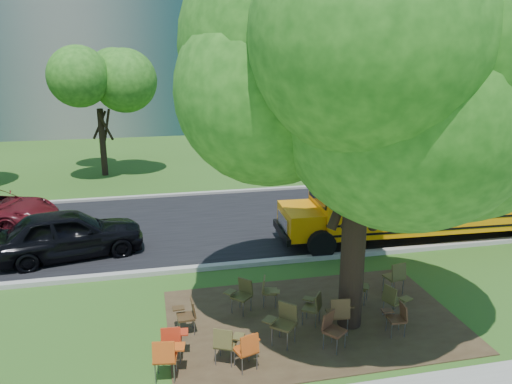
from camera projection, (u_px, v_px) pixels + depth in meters
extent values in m
plane|color=#294C17|center=(268.00, 315.00, 12.46)|extent=(160.00, 160.00, 0.00)
cube|color=#382819|center=(313.00, 320.00, 12.19)|extent=(7.00, 4.50, 0.03)
cube|color=black|center=(225.00, 223.00, 19.03)|extent=(80.00, 8.00, 0.04)
cube|color=gray|center=(245.00, 264.00, 15.26)|extent=(80.00, 0.25, 0.14)
cube|color=gray|center=(211.00, 193.00, 22.87)|extent=(80.00, 0.25, 0.14)
cylinder|color=black|center=(103.00, 142.00, 25.99)|extent=(0.32, 0.32, 3.50)
sphere|color=#1D5413|center=(99.00, 94.00, 25.31)|extent=(4.80, 4.80, 4.80)
cylinder|color=black|center=(352.00, 133.00, 26.69)|extent=(0.38, 0.38, 4.20)
sphere|color=#1D5413|center=(354.00, 77.00, 25.89)|extent=(5.60, 5.60, 5.60)
cylinder|color=black|center=(494.00, 136.00, 27.48)|extent=(0.34, 0.34, 3.60)
sphere|color=#1D5413|center=(500.00, 89.00, 26.78)|extent=(5.00, 5.00, 5.00)
cylinder|color=black|center=(354.00, 238.00, 11.41)|extent=(0.56, 0.56, 4.46)
sphere|color=#1D5413|center=(362.00, 91.00, 10.51)|extent=(7.20, 7.20, 7.20)
cube|color=orange|center=(456.00, 192.00, 17.37)|extent=(10.07, 2.67, 2.22)
cube|color=black|center=(464.00, 185.00, 17.34)|extent=(9.52, 2.69, 0.54)
cube|color=orange|center=(301.00, 220.00, 16.62)|extent=(1.26, 2.04, 0.86)
cube|color=black|center=(454.00, 208.00, 17.52)|extent=(10.09, 2.70, 0.07)
cube|color=black|center=(453.00, 217.00, 17.61)|extent=(10.09, 2.70, 0.07)
cylinder|color=black|center=(322.00, 245.00, 15.74)|extent=(0.92, 0.31, 0.91)
cylinder|color=black|center=(303.00, 221.00, 17.89)|extent=(0.92, 0.31, 0.91)
cylinder|color=black|center=(499.00, 210.00, 19.20)|extent=(0.92, 0.31, 0.91)
cube|color=#B74813|center=(165.00, 357.00, 9.91)|extent=(0.52, 0.50, 0.05)
cube|color=#B74813|center=(163.00, 352.00, 9.66)|extent=(0.45, 0.17, 0.44)
cube|color=#B74813|center=(179.00, 347.00, 10.04)|extent=(0.28, 0.34, 0.03)
cylinder|color=slate|center=(158.00, 363.00, 10.15)|extent=(0.03, 0.03, 0.49)
cylinder|color=slate|center=(174.00, 373.00, 9.81)|extent=(0.03, 0.03, 0.49)
cube|color=brown|center=(226.00, 344.00, 10.43)|extent=(0.56, 0.55, 0.05)
cube|color=brown|center=(223.00, 339.00, 10.19)|extent=(0.41, 0.26, 0.41)
cube|color=brown|center=(238.00, 336.00, 10.47)|extent=(0.32, 0.35, 0.03)
cylinder|color=slate|center=(220.00, 348.00, 10.69)|extent=(0.02, 0.02, 0.46)
cylinder|color=slate|center=(231.00, 359.00, 10.29)|extent=(0.02, 0.02, 0.46)
cube|color=#A94112|center=(246.00, 350.00, 10.21)|extent=(0.53, 0.51, 0.05)
cube|color=#A94112|center=(250.00, 345.00, 10.00)|extent=(0.41, 0.21, 0.41)
cube|color=#A94112|center=(252.00, 338.00, 10.41)|extent=(0.30, 0.34, 0.03)
cylinder|color=slate|center=(234.00, 358.00, 10.33)|extent=(0.02, 0.02, 0.45)
cylinder|color=slate|center=(257.00, 361.00, 10.21)|extent=(0.02, 0.02, 0.45)
cube|color=#4B4120|center=(284.00, 325.00, 11.05)|extent=(0.65, 0.64, 0.06)
cube|color=#4B4120|center=(288.00, 311.00, 11.15)|extent=(0.40, 0.38, 0.45)
cube|color=#4B4120|center=(270.00, 320.00, 11.01)|extent=(0.39, 0.40, 0.03)
cylinder|color=slate|center=(287.00, 342.00, 10.87)|extent=(0.03, 0.03, 0.50)
cylinder|color=slate|center=(280.00, 329.00, 11.37)|extent=(0.03, 0.03, 0.50)
cube|color=#4A331A|center=(338.00, 314.00, 11.52)|extent=(0.52, 0.50, 0.06)
cube|color=#4A331A|center=(340.00, 309.00, 11.26)|extent=(0.46, 0.16, 0.45)
cube|color=#4A331A|center=(347.00, 305.00, 11.66)|extent=(0.28, 0.34, 0.03)
cylinder|color=slate|center=(327.00, 320.00, 11.75)|extent=(0.03, 0.03, 0.50)
cylinder|color=slate|center=(347.00, 327.00, 11.42)|extent=(0.03, 0.03, 0.50)
cube|color=#4D2C1B|center=(335.00, 331.00, 10.89)|extent=(0.58, 0.57, 0.05)
cube|color=#4D2C1B|center=(328.00, 320.00, 10.94)|extent=(0.38, 0.32, 0.40)
cube|color=#4D2C1B|center=(335.00, 333.00, 10.59)|extent=(0.35, 0.36, 0.03)
cylinder|color=slate|center=(345.00, 340.00, 10.97)|extent=(0.02, 0.02, 0.45)
cylinder|color=slate|center=(323.00, 341.00, 10.93)|extent=(0.02, 0.02, 0.45)
cube|color=#4B2D1B|center=(396.00, 319.00, 11.46)|extent=(0.40, 0.41, 0.05)
cube|color=#4B2D1B|center=(404.00, 311.00, 11.43)|extent=(0.11, 0.37, 0.37)
cube|color=#4B2D1B|center=(387.00, 311.00, 11.62)|extent=(0.27, 0.22, 0.03)
cylinder|color=slate|center=(392.00, 331.00, 11.35)|extent=(0.02, 0.02, 0.41)
cylinder|color=slate|center=(399.00, 323.00, 11.69)|extent=(0.02, 0.02, 0.41)
cube|color=#4B4620|center=(394.00, 301.00, 12.24)|extent=(0.52, 0.53, 0.05)
cube|color=#4B4620|center=(390.00, 294.00, 12.09)|extent=(0.22, 0.41, 0.40)
cube|color=#4B4620|center=(406.00, 299.00, 12.08)|extent=(0.34, 0.30, 0.03)
cylinder|color=slate|center=(393.00, 304.00, 12.53)|extent=(0.02, 0.02, 0.45)
cylinder|color=slate|center=(394.00, 314.00, 12.08)|extent=(0.02, 0.02, 0.45)
cube|color=#3D2915|center=(186.00, 317.00, 11.51)|extent=(0.41, 0.43, 0.05)
cube|color=#3D2915|center=(193.00, 307.00, 11.50)|extent=(0.11, 0.40, 0.39)
cube|color=#3D2915|center=(178.00, 308.00, 11.66)|extent=(0.28, 0.23, 0.03)
cylinder|color=slate|center=(180.00, 330.00, 11.37)|extent=(0.02, 0.02, 0.44)
cylinder|color=slate|center=(192.00, 321.00, 11.77)|extent=(0.02, 0.02, 0.44)
cube|color=#413D1C|center=(241.00, 297.00, 12.42)|extent=(0.59, 0.59, 0.05)
cube|color=#413D1C|center=(246.00, 286.00, 12.51)|extent=(0.35, 0.36, 0.41)
cube|color=#413D1C|center=(230.00, 292.00, 12.40)|extent=(0.36, 0.36, 0.03)
cylinder|color=slate|center=(243.00, 310.00, 12.25)|extent=(0.02, 0.02, 0.46)
cylinder|color=slate|center=(240.00, 300.00, 12.71)|extent=(0.02, 0.02, 0.46)
cube|color=brown|center=(270.00, 291.00, 12.79)|extent=(0.45, 0.46, 0.05)
cube|color=brown|center=(264.00, 284.00, 12.75)|extent=(0.18, 0.37, 0.37)
cube|color=brown|center=(275.00, 292.00, 12.55)|extent=(0.30, 0.26, 0.03)
cylinder|color=slate|center=(276.00, 296.00, 12.99)|extent=(0.02, 0.02, 0.41)
cylinder|color=slate|center=(264.00, 301.00, 12.71)|extent=(0.02, 0.02, 0.41)
cube|color=#443E1D|center=(311.00, 308.00, 11.92)|extent=(0.54, 0.55, 0.05)
cube|color=#443E1D|center=(319.00, 302.00, 11.80)|extent=(0.29, 0.36, 0.38)
cube|color=#443E1D|center=(309.00, 299.00, 12.14)|extent=(0.34, 0.32, 0.03)
cylinder|color=slate|center=(303.00, 318.00, 11.89)|extent=(0.02, 0.02, 0.43)
cylinder|color=slate|center=(319.00, 314.00, 12.06)|extent=(0.02, 0.02, 0.43)
cube|color=#413E1C|center=(359.00, 286.00, 12.95)|extent=(0.58, 0.59, 0.05)
cube|color=#413E1C|center=(353.00, 277.00, 12.96)|extent=(0.31, 0.39, 0.41)
cube|color=#413E1C|center=(363.00, 287.00, 12.65)|extent=(0.36, 0.35, 0.03)
cylinder|color=slate|center=(367.00, 293.00, 13.10)|extent=(0.02, 0.02, 0.46)
cylinder|color=slate|center=(351.00, 296.00, 12.92)|extent=(0.02, 0.02, 0.46)
cube|color=#4D4721|center=(394.00, 277.00, 13.42)|extent=(0.53, 0.51, 0.05)
cube|color=#4D4721|center=(399.00, 272.00, 13.18)|extent=(0.45, 0.18, 0.44)
cube|color=#4D4721|center=(398.00, 269.00, 13.62)|extent=(0.29, 0.34, 0.03)
cylinder|color=slate|center=(383.00, 284.00, 13.59)|extent=(0.03, 0.03, 0.49)
cylinder|color=slate|center=(403.00, 287.00, 13.39)|extent=(0.03, 0.03, 0.49)
cube|color=#B12A12|center=(171.00, 342.00, 10.51)|extent=(0.46, 0.44, 0.05)
cube|color=#B12A12|center=(171.00, 337.00, 10.27)|extent=(0.41, 0.13, 0.41)
cube|color=#B12A12|center=(183.00, 332.00, 10.64)|extent=(0.24, 0.30, 0.03)
cylinder|color=slate|center=(164.00, 347.00, 10.71)|extent=(0.02, 0.02, 0.45)
cylinder|color=slate|center=(180.00, 355.00, 10.43)|extent=(0.02, 0.02, 0.45)
imported|color=black|center=(68.00, 234.00, 15.77)|extent=(4.88, 2.75, 1.57)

